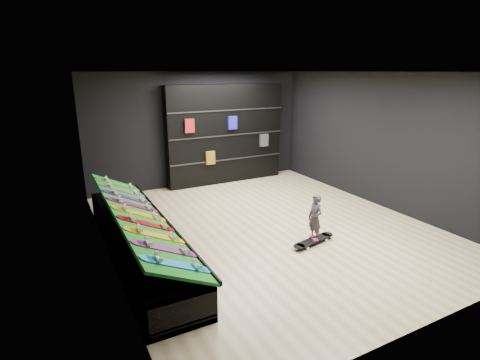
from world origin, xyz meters
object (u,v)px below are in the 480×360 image
floor_skateboard (314,242)px  child (315,226)px  display_rack (138,241)px  back_shelving (225,134)px

floor_skateboard → child: 0.31m
display_rack → floor_skateboard: bearing=-20.1°
back_shelving → child: back_shelving is taller
display_rack → child: bearing=-20.1°
display_rack → floor_skateboard: (2.89, -1.06, -0.21)m
back_shelving → floor_skateboard: 4.58m
floor_skateboard → back_shelving: bearing=74.0°
child → back_shelving: bearing=174.5°
back_shelving → display_rack: bearing=-134.3°
child → floor_skateboard: bearing=88.9°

